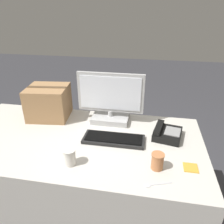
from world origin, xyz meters
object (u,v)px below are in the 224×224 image
Objects in this scene: monitor at (110,102)px; cardboard_box at (49,102)px; paper_cup_left at (70,157)px; paper_cup_right at (157,161)px; spoon at (153,185)px; keyboard at (114,139)px; desk_phone at (167,133)px; sticky_note_pad at (191,168)px.

cardboard_box is (-0.52, -0.02, -0.04)m from monitor.
paper_cup_right is at bearing 6.16° from paper_cup_left.
monitor is 0.77m from spoon.
keyboard is (0.08, -0.29, -0.15)m from monitor.
paper_cup_right is at bearing -117.30° from spoon.
monitor is 1.49× the size of cardboard_box.
monitor reaches higher than desk_phone.
monitor is 0.34m from keyboard.
spoon is (0.36, -0.67, -0.16)m from monitor.
monitor is 5.05× the size of paper_cup_left.
keyboard is 0.47m from spoon.
sticky_note_pad is (0.21, 0.18, 0.00)m from spoon.
spoon is 0.44× the size of cardboard_box.
desk_phone is (0.36, 0.11, 0.02)m from keyboard.
paper_cup_left is at bearing -29.45° from spoon.
spoon is at bearing -61.95° from monitor.
sticky_note_pad is (1.09, -0.47, -0.13)m from cardboard_box.
monitor is at bearing 125.34° from paper_cup_right.
monitor is 0.52m from cardboard_box.
desk_phone is 0.98m from cardboard_box.
cardboard_box is at bearing 150.31° from paper_cup_right.
paper_cup_left is 0.51m from paper_cup_right.
desk_phone is 0.71m from paper_cup_left.
cardboard_box is at bearing -177.86° from desk_phone.
keyboard is 2.81× the size of spoon.
sticky_note_pad is at bearing -40.81° from monitor.
cardboard_box is at bearing 155.28° from keyboard.
sticky_note_pad reaches higher than spoon.
paper_cup_right is at bearing -39.22° from keyboard.
desk_phone is at bearing 17.18° from keyboard.
paper_cup_left reaches higher than sticky_note_pad.
keyboard is 0.36m from paper_cup_left.
cardboard_box reaches higher than keyboard.
sticky_note_pad is at bearing -23.49° from cardboard_box.
paper_cup_left reaches higher than spoon.
paper_cup_right is at bearing -169.45° from sticky_note_pad.
cardboard_box reaches higher than desk_phone.
spoon is 0.28m from sticky_note_pad.
monitor is 1.22× the size of keyboard.
desk_phone is 2.38× the size of paper_cup_right.
paper_cup_right is 0.20m from sticky_note_pad.
cardboard_box reaches higher than spoon.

